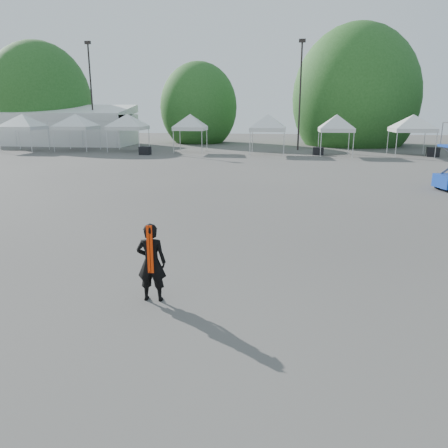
# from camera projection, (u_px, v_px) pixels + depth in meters

# --- Properties ---
(ground) EXTENTS (120.00, 120.00, 0.00)m
(ground) POSITION_uv_depth(u_px,v_px,m) (215.00, 261.00, 11.01)
(ground) COLOR #474442
(ground) RESTS_ON ground
(marquee) EXTENTS (15.00, 6.25, 4.23)m
(marquee) POSITION_uv_depth(u_px,v_px,m) (62.00, 126.00, 46.88)
(marquee) COLOR silver
(marquee) RESTS_ON ground
(light_pole_west) EXTENTS (0.60, 0.25, 10.30)m
(light_pole_west) POSITION_uv_depth(u_px,v_px,m) (91.00, 89.00, 44.44)
(light_pole_west) COLOR black
(light_pole_west) RESTS_ON ground
(light_pole_east) EXTENTS (0.60, 0.25, 9.80)m
(light_pole_east) POSITION_uv_depth(u_px,v_px,m) (300.00, 89.00, 39.90)
(light_pole_east) COLOR black
(light_pole_east) RESTS_ON ground
(tree_far_w) EXTENTS (4.80, 4.80, 7.30)m
(tree_far_w) POSITION_uv_depth(u_px,v_px,m) (40.00, 102.00, 49.61)
(tree_far_w) COLOR #382314
(tree_far_w) RESTS_ON ground
(tree_mid_w) EXTENTS (4.16, 4.16, 6.33)m
(tree_mid_w) POSITION_uv_depth(u_px,v_px,m) (199.00, 107.00, 49.38)
(tree_mid_w) COLOR #382314
(tree_mid_w) RESTS_ON ground
(tree_mid_e) EXTENTS (5.12, 5.12, 7.79)m
(tree_mid_e) POSITION_uv_depth(u_px,v_px,m) (355.00, 98.00, 46.01)
(tree_mid_e) COLOR #382314
(tree_mid_e) RESTS_ON ground
(tent_a) EXTENTS (4.49, 4.49, 3.88)m
(tent_a) POSITION_uv_depth(u_px,v_px,m) (22.00, 117.00, 39.46)
(tent_a) COLOR silver
(tent_a) RESTS_ON ground
(tent_b) EXTENTS (4.61, 4.61, 3.88)m
(tent_b) POSITION_uv_depth(u_px,v_px,m) (76.00, 117.00, 39.90)
(tent_b) COLOR silver
(tent_b) RESTS_ON ground
(tent_c) EXTENTS (4.46, 4.46, 3.88)m
(tent_c) POSITION_uv_depth(u_px,v_px,m) (127.00, 117.00, 39.28)
(tent_c) COLOR silver
(tent_c) RESTS_ON ground
(tent_d) EXTENTS (3.81, 3.81, 3.88)m
(tent_d) POSITION_uv_depth(u_px,v_px,m) (190.00, 117.00, 38.16)
(tent_d) COLOR silver
(tent_d) RESTS_ON ground
(tent_e) EXTENTS (4.20, 4.20, 3.88)m
(tent_e) POSITION_uv_depth(u_px,v_px,m) (268.00, 117.00, 36.49)
(tent_e) COLOR silver
(tent_e) RESTS_ON ground
(tent_f) EXTENTS (3.85, 3.85, 3.88)m
(tent_f) POSITION_uv_depth(u_px,v_px,m) (337.00, 118.00, 35.44)
(tent_f) COLOR silver
(tent_f) RESTS_ON ground
(tent_g) EXTENTS (4.53, 4.53, 3.88)m
(tent_g) POSITION_uv_depth(u_px,v_px,m) (413.00, 118.00, 35.36)
(tent_g) COLOR silver
(tent_g) RESTS_ON ground
(man) EXTENTS (0.60, 0.41, 1.59)m
(man) POSITION_uv_depth(u_px,v_px,m) (151.00, 262.00, 8.57)
(man) COLOR black
(man) RESTS_ON ground
(crate_west) EXTENTS (0.96, 0.80, 0.68)m
(crate_west) POSITION_uv_depth(u_px,v_px,m) (145.00, 151.00, 36.80)
(crate_west) COLOR black
(crate_west) RESTS_ON ground
(crate_mid) EXTENTS (0.94, 0.80, 0.64)m
(crate_mid) POSITION_uv_depth(u_px,v_px,m) (318.00, 151.00, 36.65)
(crate_mid) COLOR black
(crate_mid) RESTS_ON ground
(crate_east) EXTENTS (1.07, 0.90, 0.73)m
(crate_east) POSITION_uv_depth(u_px,v_px,m) (433.00, 152.00, 35.30)
(crate_east) COLOR black
(crate_east) RESTS_ON ground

